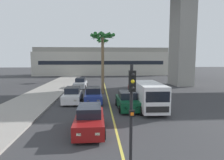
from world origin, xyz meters
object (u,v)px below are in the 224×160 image
object	(u,v)px
car_queue_sixth	(137,90)
traffic_light_median_near	(132,105)
palm_tree_mid_median	(103,47)
delivery_van	(149,95)
car_queue_fifth	(127,101)
palm_tree_near_median	(103,43)
car_queue_second	(81,83)
car_queue_fourth	(90,120)
car_queue_front	(73,95)
car_queue_third	(93,95)

from	to	relation	value
car_queue_sixth	traffic_light_median_near	distance (m)	16.24
palm_tree_mid_median	delivery_van	bearing A→B (deg)	-82.37
car_queue_fifth	palm_tree_near_median	bearing A→B (deg)	104.63
car_queue_second	traffic_light_median_near	distance (m)	22.80
car_queue_sixth	palm_tree_near_median	xyz separation A→B (m)	(-4.15, 1.47, 5.73)
car_queue_second	palm_tree_mid_median	distance (m)	14.07
car_queue_fourth	car_queue_fifth	bearing A→B (deg)	58.00
car_queue_front	traffic_light_median_near	size ratio (longest dim) A/B	0.98
car_queue_fourth	car_queue_sixth	xyz separation A→B (m)	(5.27, 11.22, 0.00)
traffic_light_median_near	palm_tree_mid_median	world-z (taller)	palm_tree_mid_median
car_queue_second	palm_tree_mid_median	xyz separation A→B (m)	(3.76, 11.91, 6.48)
palm_tree_mid_median	palm_tree_near_median	bearing A→B (deg)	-91.49
palm_tree_mid_median	car_queue_front	bearing A→B (deg)	-99.52
car_queue_fifth	palm_tree_mid_median	bearing A→B (deg)	93.62
car_queue_third	palm_tree_near_median	world-z (taller)	palm_tree_near_median
car_queue_third	car_queue_fourth	xyz separation A→B (m)	(-0.01, -7.79, 0.00)
car_queue_second	car_queue_third	world-z (taller)	same
car_queue_sixth	palm_tree_mid_median	distance (m)	19.99
traffic_light_median_near	car_queue_front	bearing A→B (deg)	107.18
car_queue_third	delivery_van	bearing A→B (deg)	-33.51
car_queue_fourth	traffic_light_median_near	distance (m)	5.24
car_queue_sixth	traffic_light_median_near	size ratio (longest dim) A/B	0.99
car_queue_third	car_queue_sixth	bearing A→B (deg)	33.10
car_queue_second	car_queue_third	xyz separation A→B (m)	(2.21, -10.06, 0.00)
car_queue_front	delivery_van	bearing A→B (deg)	-26.28
car_queue_fifth	palm_tree_near_median	distance (m)	9.80
car_queue_second	car_queue_third	size ratio (longest dim) A/B	1.00
car_queue_second	car_queue_sixth	bearing A→B (deg)	-41.61
car_queue_fourth	delivery_van	world-z (taller)	delivery_van
car_queue_fifth	delivery_van	distance (m)	1.96
car_queue_sixth	palm_tree_mid_median	bearing A→B (deg)	101.32
car_queue_second	car_queue_fourth	xyz separation A→B (m)	(2.20, -17.86, 0.00)
car_queue_second	car_queue_fifth	bearing A→B (deg)	-67.52
car_queue_front	car_queue_sixth	size ratio (longest dim) A/B	0.99
car_queue_second	delivery_van	world-z (taller)	delivery_van
delivery_van	car_queue_fourth	bearing A→B (deg)	-137.45
palm_tree_near_median	palm_tree_mid_median	distance (m)	17.10
traffic_light_median_near	car_queue_fourth	bearing A→B (deg)	111.45
car_queue_third	palm_tree_mid_median	world-z (taller)	palm_tree_mid_median
car_queue_second	car_queue_fourth	bearing A→B (deg)	-82.97
car_queue_fourth	traffic_light_median_near	bearing A→B (deg)	-68.55
car_queue_third	car_queue_fourth	bearing A→B (deg)	-90.04
car_queue_second	palm_tree_near_median	world-z (taller)	palm_tree_near_median
car_queue_fourth	palm_tree_near_median	distance (m)	13.97
car_queue_fourth	palm_tree_mid_median	xyz separation A→B (m)	(1.55, 29.77, 6.48)
car_queue_sixth	delivery_van	world-z (taller)	delivery_van
car_queue_front	car_queue_fourth	xyz separation A→B (m)	(2.10, -8.00, 0.00)
delivery_van	car_queue_third	bearing A→B (deg)	146.49
palm_tree_mid_median	car_queue_sixth	bearing A→B (deg)	-78.68
car_queue_second	car_queue_sixth	size ratio (longest dim) A/B	1.00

